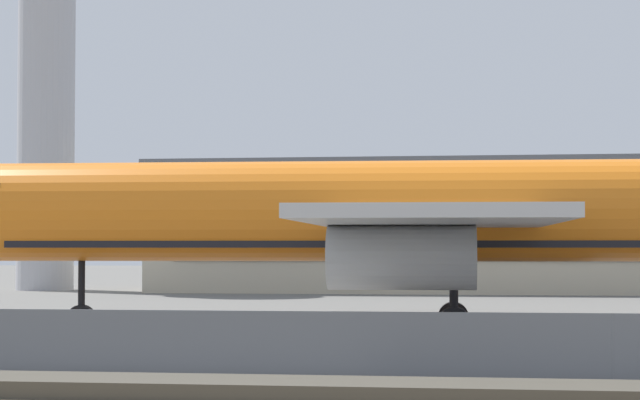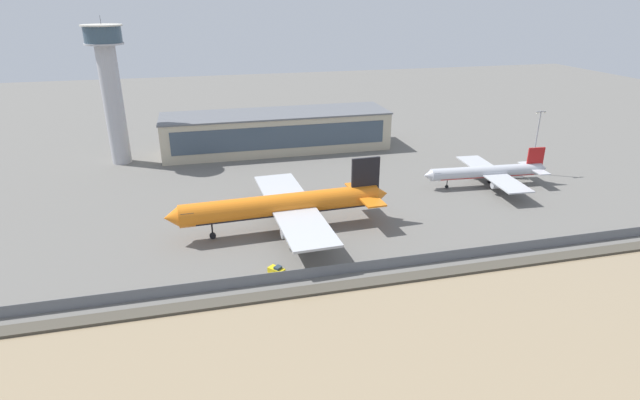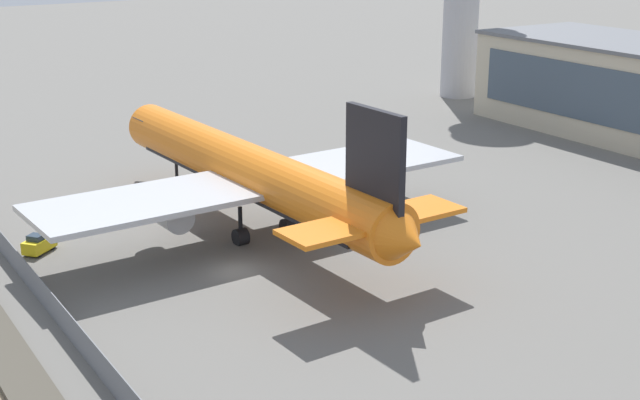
# 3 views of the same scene
# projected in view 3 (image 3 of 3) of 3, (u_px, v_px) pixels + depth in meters

# --- Properties ---
(ground_plane) EXTENTS (500.00, 500.00, 0.00)m
(ground_plane) POSITION_uv_depth(u_px,v_px,m) (235.00, 271.00, 76.35)
(ground_plane) COLOR #66635E
(perimeter_fence) EXTENTS (280.00, 0.10, 2.22)m
(perimeter_fence) POSITION_uv_depth(u_px,v_px,m) (47.00, 299.00, 67.93)
(perimeter_fence) COLOR slate
(perimeter_fence) RESTS_ON ground
(cargo_jet_orange) EXTENTS (50.63, 43.13, 15.39)m
(cargo_jet_orange) POSITION_uv_depth(u_px,v_px,m) (251.00, 173.00, 84.10)
(cargo_jet_orange) COLOR orange
(cargo_jet_orange) RESTS_ON ground
(baggage_tug) EXTENTS (3.26, 3.49, 1.80)m
(baggage_tug) POSITION_uv_depth(u_px,v_px,m) (39.00, 244.00, 80.28)
(baggage_tug) COLOR yellow
(baggage_tug) RESTS_ON ground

